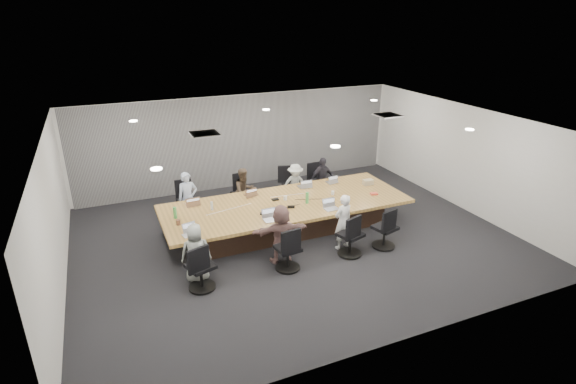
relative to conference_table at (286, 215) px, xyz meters
name	(u,v)px	position (x,y,z in m)	size (l,w,h in m)	color
floor	(295,238)	(0.00, -0.50, -0.40)	(10.00, 8.00, 0.00)	black
ceiling	(295,124)	(0.00, -0.50, 2.40)	(10.00, 8.00, 0.00)	white
wall_back	(241,141)	(0.00, 3.50, 1.00)	(10.00, 2.80, 0.00)	silver
wall_front	(401,270)	(0.00, -4.50, 1.00)	(10.00, 2.80, 0.00)	silver
wall_left	(53,221)	(-5.00, -0.50, 1.00)	(8.00, 2.80, 0.00)	silver
wall_right	(464,158)	(5.00, -0.50, 1.00)	(8.00, 2.80, 0.00)	silver
curtain	(242,141)	(0.00, 3.42, 1.00)	(9.80, 0.04, 2.80)	gray
conference_table	(286,215)	(0.00, 0.00, 0.00)	(6.00, 2.20, 0.74)	#3B261B
chair_0	(186,204)	(-2.13, 1.70, -0.01)	(0.53, 0.53, 0.79)	black
chair_1	(241,196)	(-0.64, 1.70, -0.04)	(0.49, 0.49, 0.73)	black
chair_2	(290,187)	(0.84, 1.70, -0.01)	(0.53, 0.53, 0.78)	black
chair_3	(316,184)	(1.67, 1.70, -0.04)	(0.49, 0.49, 0.73)	black
chair_4	(201,270)	(-2.53, -1.70, 0.01)	(0.56, 0.56, 0.83)	black
chair_5	(288,252)	(-0.69, -1.70, 0.01)	(0.55, 0.55, 0.82)	black
chair_6	(350,238)	(0.81, -1.70, 0.02)	(0.56, 0.56, 0.83)	black
chair_7	(385,231)	(1.72, -1.70, 0.01)	(0.56, 0.56, 0.83)	black
person_0	(188,198)	(-2.13, 1.35, 0.28)	(0.50, 0.33, 1.36)	#ADBDDC
laptop_0	(192,204)	(-2.13, 0.80, 0.35)	(0.34, 0.23, 0.02)	#8C6647
person_1	(244,191)	(-0.64, 1.35, 0.23)	(0.62, 0.48, 1.27)	#47392C
laptop_1	(251,194)	(-0.64, 0.80, 0.35)	(0.32, 0.22, 0.02)	#8C6647
person_2	(295,185)	(0.84, 1.35, 0.19)	(0.77, 0.44, 1.19)	#B2B9B3
laptop_2	(304,186)	(0.84, 0.80, 0.35)	(0.32, 0.22, 0.02)	#B2B2B7
person_3	(322,179)	(1.67, 1.35, 0.24)	(0.75, 0.31, 1.27)	#26252F
laptop_3	(331,182)	(1.67, 0.80, 0.35)	(0.28, 0.19, 0.02)	#B2B2B7
person_4	(196,253)	(-2.53, -1.35, 0.21)	(0.60, 0.39, 1.23)	gray
laptop_4	(190,235)	(-2.53, -0.80, 0.35)	(0.29, 0.20, 0.02)	#B2B2B7
person_5	(281,234)	(-0.69, -1.35, 0.26)	(1.22, 0.39, 1.32)	#7F5B58
laptop_5	(272,220)	(-0.69, -0.80, 0.35)	(0.36, 0.24, 0.02)	#B2B2B7
person_6	(343,222)	(0.81, -1.35, 0.26)	(0.48, 0.31, 1.32)	silver
laptop_6	(331,209)	(0.81, -0.80, 0.35)	(0.33, 0.23, 0.02)	#B2B2B7
bottle_green_left	(175,213)	(-2.65, 0.15, 0.48)	(0.08, 0.08, 0.27)	green
bottle_green_right	(307,198)	(0.44, -0.24, 0.48)	(0.08, 0.08, 0.28)	green
bottle_clear	(212,206)	(-1.78, 0.28, 0.44)	(0.06, 0.06, 0.20)	silver
cup_white_far	(285,198)	(0.04, 0.15, 0.39)	(0.09, 0.09, 0.11)	white
cup_white_near	(333,193)	(1.27, -0.01, 0.39)	(0.08, 0.08, 0.10)	white
mug_brown	(178,222)	(-2.65, -0.20, 0.40)	(0.09, 0.09, 0.12)	brown
mic_left	(263,214)	(-0.76, -0.42, 0.35)	(0.14, 0.09, 0.03)	black
mic_right	(275,199)	(-0.20, 0.24, 0.36)	(0.16, 0.11, 0.03)	black
stapler	(291,207)	(-0.03, -0.36, 0.37)	(0.17, 0.04, 0.06)	black
canvas_bag	(368,182)	(2.48, 0.24, 0.41)	(0.27, 0.16, 0.14)	tan
snack_packet	(374,194)	(2.25, -0.41, 0.36)	(0.18, 0.12, 0.04)	#E44A32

